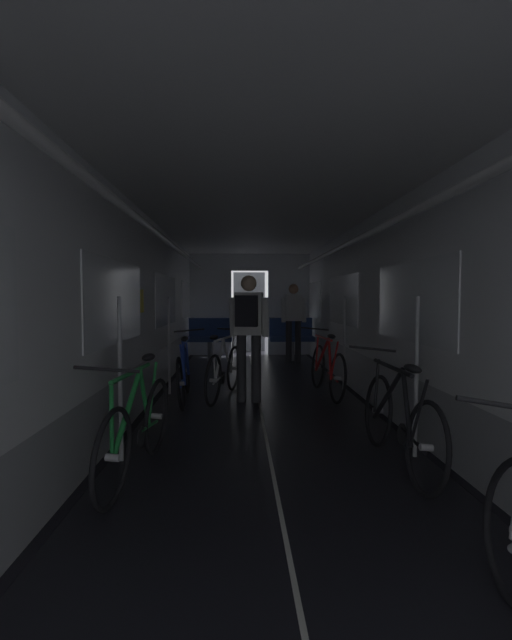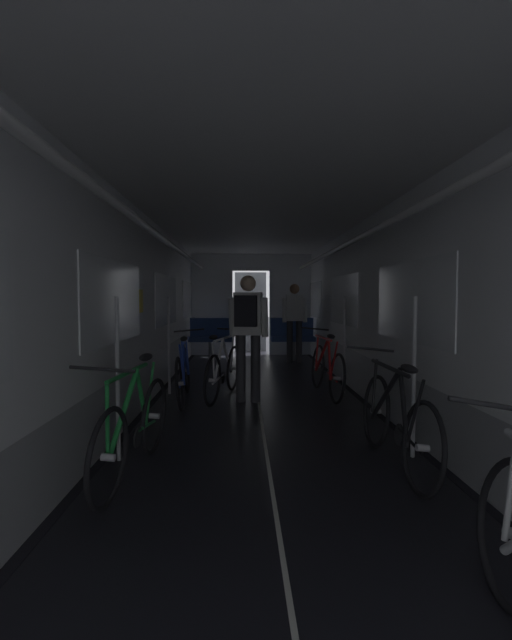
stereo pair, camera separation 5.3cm
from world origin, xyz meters
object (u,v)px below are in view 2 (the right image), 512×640
bicycle_black (396,421)px  person_cyclist_aisle (248,326)px  bicycle_blue (183,373)px  bicycle_red (327,369)px  bicycle_green (135,427)px  bench_seat_far_left (211,335)px  bicycle_white_in_aisle (223,370)px  bench_seat_far_right (292,335)px  person_standing_near_bench (294,317)px

bicycle_black → person_cyclist_aisle: size_ratio=1.00×
bicycle_blue → bicycle_red: 2.01m
bicycle_red → bicycle_green: bearing=-126.4°
bicycle_green → person_cyclist_aisle: person_cyclist_aisle is taller
bicycle_red → person_cyclist_aisle: 1.35m
bench_seat_far_left → bicycle_black: size_ratio=0.58×
bicycle_green → person_cyclist_aisle: 2.63m
bicycle_white_in_aisle → person_cyclist_aisle: bearing=-39.1°
bench_seat_far_left → person_cyclist_aisle: person_cyclist_aisle is taller
person_cyclist_aisle → bicycle_white_in_aisle: (-0.33, 0.27, -0.63)m
bicycle_black → bench_seat_far_left: bearing=107.4°
bench_seat_far_left → bicycle_green: (-0.15, -6.30, -0.18)m
bicycle_green → person_cyclist_aisle: (0.91, 2.38, 0.63)m
bench_seat_far_right → bicycle_blue: (-1.90, -3.82, -0.18)m
bicycle_green → bicycle_white_in_aisle: (0.58, 2.65, 0.00)m
bench_seat_far_right → person_cyclist_aisle: bearing=-104.8°
bench_seat_far_left → bicycle_black: 6.50m
bicycle_red → bicycle_blue: bearing=-171.8°
bench_seat_far_right → person_cyclist_aisle: 4.08m
bicycle_red → person_standing_near_bench: (-0.08, 3.16, 0.59)m
bicycle_red → person_standing_near_bench: bearing=91.5°
bench_seat_far_right → bicycle_black: bench_seat_far_right is taller
bicycle_black → bicycle_white_in_aisle: 2.97m
bicycle_green → person_standing_near_bench: person_standing_near_bench is taller
bicycle_blue → bicycle_white_in_aisle: bearing=18.4°
bench_seat_far_left → person_cyclist_aisle: size_ratio=0.58×
bicycle_blue → bicycle_black: size_ratio=1.00×
bicycle_black → bicycle_blue: bearing=130.7°
bench_seat_far_left → bicycle_blue: bench_seat_far_left is taller
person_cyclist_aisle → bicycle_white_in_aisle: bearing=140.9°
bicycle_red → bicycle_black: (0.05, -2.66, -0.00)m
bench_seat_far_right → bicycle_blue: 4.28m
bicycle_blue → bicycle_green: bicycle_blue is taller
bench_seat_far_right → bicycle_white_in_aisle: 3.90m
bicycle_blue → bicycle_red: bicycle_red is taller
bench_seat_far_right → bicycle_green: (-1.95, -6.30, -0.18)m
bicycle_red → bicycle_white_in_aisle: bicycle_red is taller
bicycle_white_in_aisle → bench_seat_far_left: bearing=96.7°
bench_seat_far_left → person_cyclist_aisle: 4.02m
bicycle_red → bicycle_white_in_aisle: (-1.46, -0.11, 0.00)m
bicycle_white_in_aisle → person_standing_near_bench: 3.60m
bench_seat_far_right → person_standing_near_bench: size_ratio=0.58×
bicycle_red → person_cyclist_aisle: size_ratio=1.00×
bench_seat_far_left → bicycle_red: size_ratio=0.58×
bench_seat_far_left → bench_seat_far_right: bearing=0.0°
bicycle_red → bench_seat_far_left: bearing=118.1°
person_standing_near_bench → bicycle_black: bearing=-88.7°
bicycle_green → bench_seat_far_right: bearing=72.8°
bench_seat_far_left → bicycle_white_in_aisle: bench_seat_far_left is taller
bench_seat_far_left → bicycle_green: size_ratio=0.58×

